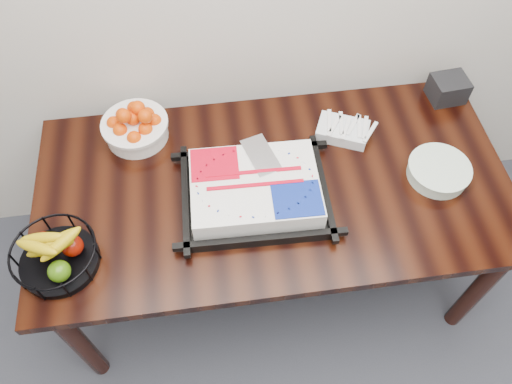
{
  "coord_description": "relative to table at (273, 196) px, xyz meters",
  "views": [
    {
      "loc": [
        -0.22,
        0.93,
        2.3
      ],
      "look_at": [
        -0.08,
        1.92,
        0.83
      ],
      "focal_mm": 35.0,
      "sensor_mm": 36.0,
      "label": 1
    }
  ],
  "objects": [
    {
      "name": "cake_tray",
      "position": [
        -0.08,
        -0.05,
        0.14
      ],
      "size": [
        0.54,
        0.43,
        0.11
      ],
      "color": "black",
      "rests_on": "table"
    },
    {
      "name": "fork_bag",
      "position": [
        0.31,
        0.2,
        0.11
      ],
      "size": [
        0.24,
        0.2,
        0.06
      ],
      "color": "silver",
      "rests_on": "table"
    },
    {
      "name": "table",
      "position": [
        0.0,
        0.0,
        0.0
      ],
      "size": [
        1.8,
        0.9,
        0.75
      ],
      "color": "black",
      "rests_on": "ground"
    },
    {
      "name": "fruit_basket",
      "position": [
        -0.77,
        -0.23,
        0.15
      ],
      "size": [
        0.28,
        0.28,
        0.15
      ],
      "color": "black",
      "rests_on": "table"
    },
    {
      "name": "tangerine_bowl",
      "position": [
        -0.51,
        0.31,
        0.16
      ],
      "size": [
        0.26,
        0.26,
        0.17
      ],
      "color": "white",
      "rests_on": "table"
    },
    {
      "name": "napkin_box",
      "position": [
        0.8,
        0.35,
        0.14
      ],
      "size": [
        0.15,
        0.13,
        0.1
      ],
      "primitive_type": "cube",
      "rotation": [
        0.0,
        0.0,
        0.08
      ],
      "color": "black",
      "rests_on": "table"
    },
    {
      "name": "plate_stack",
      "position": [
        0.62,
        -0.05,
        0.12
      ],
      "size": [
        0.24,
        0.24,
        0.06
      ],
      "color": "white",
      "rests_on": "table"
    }
  ]
}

